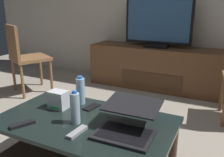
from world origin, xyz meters
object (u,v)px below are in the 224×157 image
(water_bottle_near, at_px, (75,108))
(tv_remote, at_px, (77,132))
(television, at_px, (158,20))
(water_bottle_far, at_px, (81,91))
(coffee_table, at_px, (85,136))
(cell_phone, at_px, (91,107))
(router_box, at_px, (58,100))
(soundbar_remote, at_px, (22,124))
(side_chair, at_px, (24,55))
(laptop, at_px, (128,122))
(media_cabinet, at_px, (156,68))

(water_bottle_near, bearing_deg, tv_remote, -52.40)
(television, bearing_deg, tv_remote, -86.54)
(water_bottle_far, bearing_deg, tv_remote, -59.44)
(coffee_table, distance_m, water_bottle_near, 0.24)
(water_bottle_near, distance_m, cell_phone, 0.28)
(water_bottle_far, height_order, cell_phone, water_bottle_far)
(router_box, distance_m, cell_phone, 0.25)
(soundbar_remote, bearing_deg, side_chair, 161.38)
(router_box, distance_m, tv_remote, 0.42)
(coffee_table, distance_m, tv_remote, 0.22)
(water_bottle_near, distance_m, tv_remote, 0.17)
(tv_remote, height_order, soundbar_remote, same)
(laptop, distance_m, router_box, 0.61)
(coffee_table, distance_m, laptop, 0.37)
(coffee_table, relative_size, media_cabinet, 0.64)
(water_bottle_far, relative_size, cell_phone, 1.61)
(side_chair, relative_size, water_bottle_far, 4.02)
(side_chair, distance_m, tv_remote, 2.00)
(side_chair, height_order, water_bottle_near, side_chair)
(laptop, relative_size, router_box, 3.00)
(television, distance_m, laptop, 2.06)
(media_cabinet, height_order, soundbar_remote, media_cabinet)
(coffee_table, distance_m, cell_phone, 0.24)
(coffee_table, bearing_deg, router_box, 164.00)
(side_chair, bearing_deg, laptop, -28.18)
(media_cabinet, height_order, side_chair, side_chair)
(side_chair, xyz_separation_m, laptop, (1.88, -1.01, -0.06))
(coffee_table, distance_m, media_cabinet, 1.98)
(coffee_table, xyz_separation_m, soundbar_remote, (-0.32, -0.24, 0.13))
(water_bottle_near, relative_size, cell_phone, 1.63)
(cell_phone, distance_m, tv_remote, 0.38)
(media_cabinet, distance_m, router_box, 1.91)
(television, relative_size, cell_phone, 6.45)
(coffee_table, bearing_deg, soundbar_remote, -142.18)
(media_cabinet, distance_m, television, 0.66)
(television, distance_m, water_bottle_near, 2.06)
(water_bottle_far, bearing_deg, laptop, -25.66)
(media_cabinet, distance_m, cell_phone, 1.78)
(laptop, xyz_separation_m, water_bottle_far, (-0.50, 0.24, 0.04))
(router_box, distance_m, water_bottle_near, 0.29)
(television, distance_m, router_box, 1.95)
(coffee_table, xyz_separation_m, television, (-0.07, 1.95, 0.67))
(water_bottle_far, bearing_deg, television, 86.45)
(router_box, bearing_deg, television, 83.68)
(media_cabinet, bearing_deg, cell_phone, -89.78)
(water_bottle_far, distance_m, tv_remote, 0.47)
(router_box, bearing_deg, laptop, -8.53)
(water_bottle_far, relative_size, soundbar_remote, 1.41)
(media_cabinet, relative_size, cell_phone, 13.33)
(cell_phone, xyz_separation_m, tv_remote, (0.12, -0.36, 0.01))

